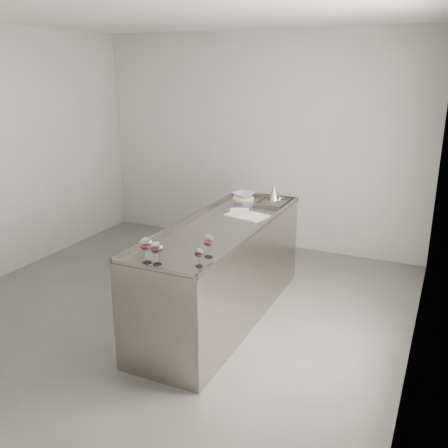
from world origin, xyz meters
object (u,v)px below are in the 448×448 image
at_px(wine_glass_middle, 157,248).
at_px(ceramic_bowl, 243,195).
at_px(counter, 222,271).
at_px(wine_glass_left, 146,245).
at_px(wine_glass_right, 208,241).
at_px(wine_glass_small, 199,253).
at_px(notebook, 247,215).
at_px(wine_funnel, 274,194).

bearing_deg(wine_glass_middle, ceramic_bowl, 94.59).
height_order(counter, wine_glass_left, wine_glass_left).
bearing_deg(ceramic_bowl, wine_glass_left, -87.90).
relative_size(wine_glass_left, wine_glass_right, 1.09).
xyz_separation_m(counter, wine_glass_small, (0.27, -0.98, 0.57)).
distance_m(notebook, ceramic_bowl, 0.67).
bearing_deg(notebook, wine_glass_right, -68.04).
xyz_separation_m(wine_glass_left, wine_glass_middle, (0.09, 0.00, -0.01)).
xyz_separation_m(wine_glass_small, wine_funnel, (-0.14, 2.06, -0.04)).
bearing_deg(counter, wine_glass_middle, -91.40).
height_order(wine_glass_middle, notebook, wine_glass_middle).
distance_m(counter, wine_glass_left, 1.25).
xyz_separation_m(wine_glass_right, wine_funnel, (-0.12, 1.86, -0.07)).
height_order(counter, wine_glass_small, wine_glass_small).
relative_size(counter, wine_glass_middle, 13.15).
height_order(wine_glass_middle, wine_glass_small, wine_glass_middle).
xyz_separation_m(wine_glass_middle, ceramic_bowl, (-0.17, 2.06, -0.08)).
bearing_deg(wine_glass_small, ceramic_bowl, 103.38).
bearing_deg(wine_funnel, wine_glass_right, -86.31).
height_order(wine_glass_right, wine_glass_small, wine_glass_right).
xyz_separation_m(wine_glass_middle, wine_glass_right, (0.28, 0.30, 0.00)).
height_order(wine_glass_middle, wine_glass_right, same).
height_order(notebook, ceramic_bowl, ceramic_bowl).
distance_m(wine_glass_right, notebook, 1.18).
bearing_deg(wine_glass_right, wine_funnel, 93.69).
bearing_deg(wine_glass_right, ceramic_bowl, 104.19).
relative_size(wine_glass_middle, wine_glass_right, 0.99).
bearing_deg(wine_glass_middle, wine_glass_left, -178.08).
relative_size(counter, wine_glass_right, 13.08).
bearing_deg(notebook, wine_glass_middle, -80.50).
bearing_deg(wine_funnel, counter, -97.06).
distance_m(wine_glass_left, wine_glass_right, 0.48).
relative_size(counter, wine_funnel, 11.48).
distance_m(wine_glass_middle, notebook, 1.47).
bearing_deg(wine_glass_small, wine_glass_middle, -162.05).
bearing_deg(wine_glass_left, wine_glass_small, 14.43).
bearing_deg(counter, notebook, 75.20).
distance_m(wine_glass_middle, wine_glass_small, 0.32).
bearing_deg(ceramic_bowl, wine_glass_right, -75.81).
relative_size(notebook, ceramic_bowl, 2.02).
bearing_deg(wine_funnel, wine_glass_middle, -94.25).
distance_m(wine_glass_right, ceramic_bowl, 1.82).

